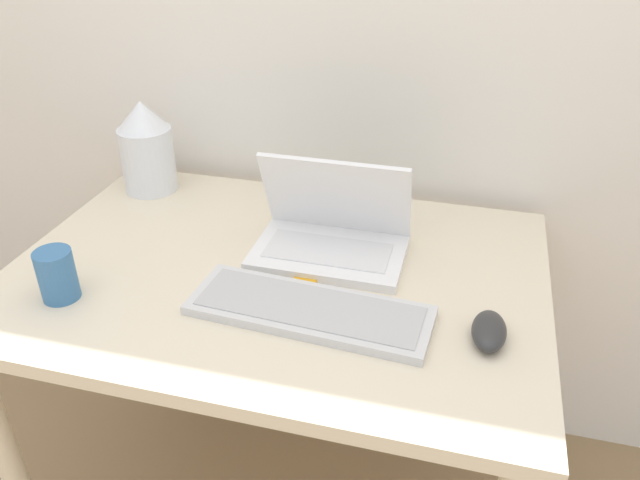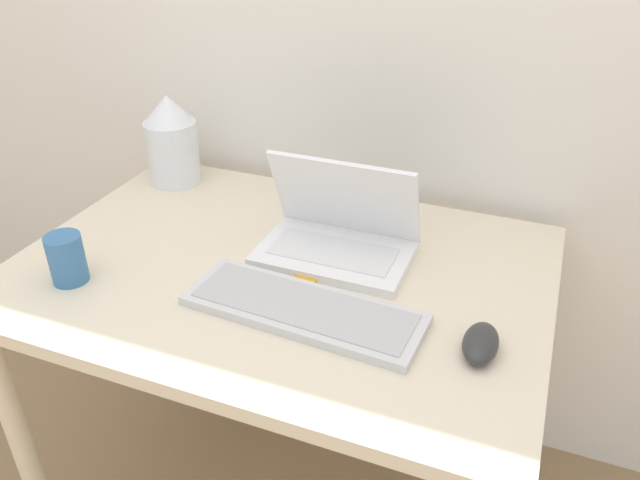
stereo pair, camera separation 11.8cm
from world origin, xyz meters
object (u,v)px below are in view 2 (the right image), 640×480
Objects in this scene: laptop at (338,234)px; mouse at (481,343)px; mp3_player at (307,278)px; mug at (67,259)px; vase at (171,140)px; keyboard at (303,309)px.

mouse is at bearing -32.58° from laptop.
mp3_player is 0.47m from mug.
laptop is 5.71× the size of mp3_player.
mouse is 0.95m from vase.
mouse is (0.32, 0.01, 0.01)m from keyboard.
laptop is 0.54m from mug.
laptop is at bearing -19.32° from vase.
mouse is (0.33, -0.21, -0.03)m from laptop.
mug is (-0.79, -0.08, 0.03)m from mouse.
mouse is 0.80m from mug.
keyboard is at bearing -86.33° from laptop.
mp3_player is (-0.04, 0.10, -0.01)m from keyboard.
mug is (-0.46, -0.29, 0.00)m from laptop.
vase is at bearing 97.41° from mug.
mp3_player is 0.55× the size of mug.
mp3_player is (0.50, -0.30, -0.11)m from vase.
mug reaches higher than mouse.
keyboard is 0.11m from mp3_player.
mp3_player is at bearing 21.68° from mug.
mp3_player is at bearing 109.03° from keyboard.
mouse is at bearing 2.04° from keyboard.
laptop reaches higher than mp3_player.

